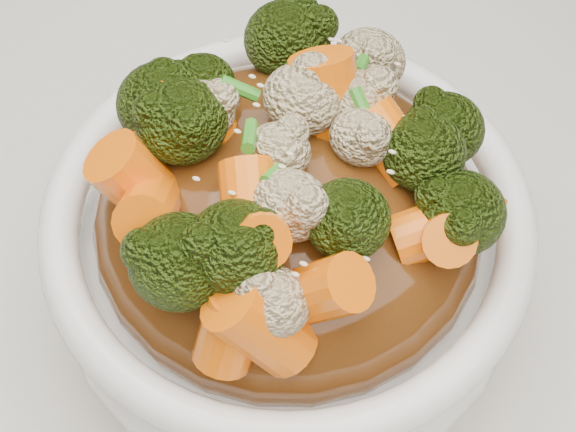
% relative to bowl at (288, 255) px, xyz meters
% --- Properties ---
extents(tablecloth, '(1.20, 0.80, 0.04)m').
position_rel_bowl_xyz_m(tablecloth, '(0.04, -0.05, -0.06)').
color(tablecloth, silver).
rests_on(tablecloth, dining_table).
extents(bowl, '(0.30, 0.30, 0.09)m').
position_rel_bowl_xyz_m(bowl, '(0.00, 0.00, 0.00)').
color(bowl, white).
rests_on(bowl, tablecloth).
extents(sauce_base, '(0.24, 0.24, 0.10)m').
position_rel_bowl_xyz_m(sauce_base, '(0.00, 0.00, 0.03)').
color(sauce_base, '#522B0E').
rests_on(sauce_base, bowl).
extents(carrots, '(0.24, 0.24, 0.05)m').
position_rel_bowl_xyz_m(carrots, '(0.00, 0.00, 0.10)').
color(carrots, orange).
rests_on(carrots, sauce_base).
extents(broccoli, '(0.24, 0.24, 0.05)m').
position_rel_bowl_xyz_m(broccoli, '(0.00, 0.00, 0.10)').
color(broccoli, black).
rests_on(broccoli, sauce_base).
extents(cauliflower, '(0.24, 0.24, 0.04)m').
position_rel_bowl_xyz_m(cauliflower, '(0.00, 0.00, 0.09)').
color(cauliflower, beige).
rests_on(cauliflower, sauce_base).
extents(scallions, '(0.18, 0.18, 0.02)m').
position_rel_bowl_xyz_m(scallions, '(0.00, 0.00, 0.10)').
color(scallions, '#2E7F1D').
rests_on(scallions, sauce_base).
extents(sesame_seeds, '(0.21, 0.21, 0.01)m').
position_rel_bowl_xyz_m(sesame_seeds, '(0.00, 0.00, 0.10)').
color(sesame_seeds, beige).
rests_on(sesame_seeds, sauce_base).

